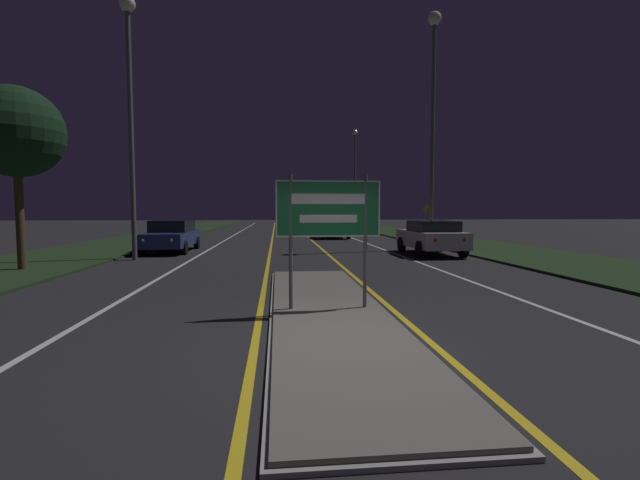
# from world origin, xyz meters

# --- Properties ---
(ground_plane) EXTENTS (160.00, 160.00, 0.00)m
(ground_plane) POSITION_xyz_m (0.00, 0.00, 0.00)
(ground_plane) COLOR #232326
(median_island) EXTENTS (2.12, 9.63, 0.10)m
(median_island) POSITION_xyz_m (0.00, 1.87, 0.04)
(median_island) COLOR #999993
(median_island) RESTS_ON ground_plane
(verge_left) EXTENTS (5.00, 100.00, 0.08)m
(verge_left) POSITION_xyz_m (-9.50, 20.00, 0.04)
(verge_left) COLOR #1E3319
(verge_left) RESTS_ON ground_plane
(verge_right) EXTENTS (5.00, 100.00, 0.08)m
(verge_right) POSITION_xyz_m (9.50, 20.00, 0.04)
(verge_right) COLOR #1E3319
(verge_right) RESTS_ON ground_plane
(centre_line_yellow_left) EXTENTS (0.12, 70.00, 0.01)m
(centre_line_yellow_left) POSITION_xyz_m (-1.25, 25.00, 0.00)
(centre_line_yellow_left) COLOR gold
(centre_line_yellow_left) RESTS_ON ground_plane
(centre_line_yellow_right) EXTENTS (0.12, 70.00, 0.01)m
(centre_line_yellow_right) POSITION_xyz_m (1.25, 25.00, 0.00)
(centre_line_yellow_right) COLOR gold
(centre_line_yellow_right) RESTS_ON ground_plane
(lane_line_white_left) EXTENTS (0.12, 70.00, 0.01)m
(lane_line_white_left) POSITION_xyz_m (-4.20, 25.00, 0.00)
(lane_line_white_left) COLOR silver
(lane_line_white_left) RESTS_ON ground_plane
(lane_line_white_right) EXTENTS (0.12, 70.00, 0.01)m
(lane_line_white_right) POSITION_xyz_m (4.20, 25.00, 0.00)
(lane_line_white_right) COLOR silver
(lane_line_white_right) RESTS_ON ground_plane
(edge_line_white_left) EXTENTS (0.10, 70.00, 0.01)m
(edge_line_white_left) POSITION_xyz_m (-7.20, 25.00, 0.00)
(edge_line_white_left) COLOR silver
(edge_line_white_left) RESTS_ON ground_plane
(edge_line_white_right) EXTENTS (0.10, 70.00, 0.01)m
(edge_line_white_right) POSITION_xyz_m (7.20, 25.00, 0.00)
(edge_line_white_right) COLOR silver
(edge_line_white_right) RESTS_ON ground_plane
(highway_sign) EXTENTS (1.90, 0.07, 2.43)m
(highway_sign) POSITION_xyz_m (0.00, 1.87, 1.81)
(highway_sign) COLOR #56565B
(highway_sign) RESTS_ON median_island
(streetlight_left_near) EXTENTS (0.58, 0.58, 9.72)m
(streetlight_left_near) POSITION_xyz_m (-6.32, 10.97, 6.51)
(streetlight_left_near) COLOR #56565B
(streetlight_left_near) RESTS_ON ground_plane
(streetlight_right_near) EXTENTS (0.64, 0.64, 11.20)m
(streetlight_right_near) POSITION_xyz_m (6.50, 14.21, 7.72)
(streetlight_right_near) COLOR #56565B
(streetlight_right_near) RESTS_ON ground_plane
(streetlight_right_far) EXTENTS (0.50, 0.50, 9.59)m
(streetlight_right_far) POSITION_xyz_m (6.57, 35.05, 6.01)
(streetlight_right_far) COLOR #56565B
(streetlight_right_far) RESTS_ON ground_plane
(car_receding_0) EXTENTS (2.00, 4.16, 1.45)m
(car_receding_0) POSITION_xyz_m (5.62, 11.79, 0.78)
(car_receding_0) COLOR silver
(car_receding_0) RESTS_ON ground_plane
(car_receding_1) EXTENTS (1.96, 4.28, 1.40)m
(car_receding_1) POSITION_xyz_m (2.89, 23.23, 0.75)
(car_receding_1) COLOR silver
(car_receding_1) RESTS_ON ground_plane
(car_receding_2) EXTENTS (1.91, 4.48, 1.47)m
(car_receding_2) POSITION_xyz_m (5.87, 34.08, 0.79)
(car_receding_2) COLOR #4C514C
(car_receding_2) RESTS_ON ground_plane
(car_receding_3) EXTENTS (2.04, 4.69, 1.45)m
(car_receding_3) POSITION_xyz_m (5.95, 42.16, 0.76)
(car_receding_3) COLOR #B7B7BC
(car_receding_3) RESTS_ON ground_plane
(car_approaching_0) EXTENTS (1.96, 4.68, 1.44)m
(car_approaching_0) POSITION_xyz_m (-5.75, 14.36, 0.75)
(car_approaching_0) COLOR navy
(car_approaching_0) RESTS_ON ground_plane
(warning_sign) EXTENTS (0.60, 0.06, 2.18)m
(warning_sign) POSITION_xyz_m (8.72, 20.81, 1.40)
(warning_sign) COLOR #56565B
(warning_sign) RESTS_ON verge_right
(roadside_palm_left) EXTENTS (2.74, 2.74, 5.55)m
(roadside_palm_left) POSITION_xyz_m (-8.77, 8.14, 4.24)
(roadside_palm_left) COLOR #4C3823
(roadside_palm_left) RESTS_ON verge_left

